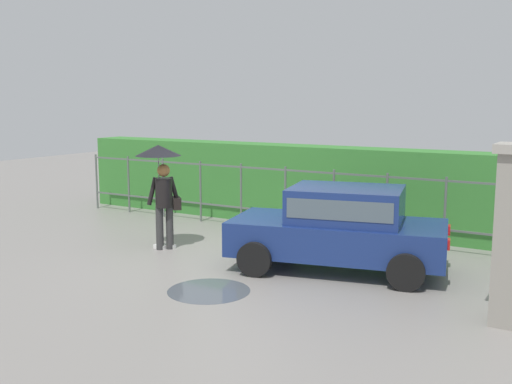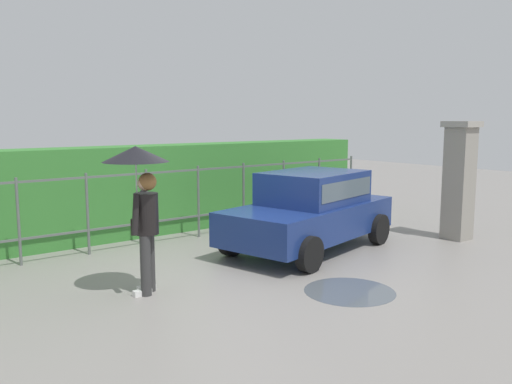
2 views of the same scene
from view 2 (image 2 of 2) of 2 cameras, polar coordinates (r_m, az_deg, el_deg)
ground_plane at (r=8.56m, az=-1.59°, el=-8.78°), size 40.00×40.00×0.00m
car at (r=9.99m, az=5.94°, el=-1.67°), size 3.97×2.50×1.48m
pedestrian at (r=7.43m, az=-12.40°, el=0.49°), size 0.91×0.91×2.10m
gate_pillar at (r=11.50m, az=21.16°, el=1.29°), size 0.60×0.60×2.42m
fence_section at (r=10.47m, az=-11.75°, el=-1.24°), size 11.86×0.05×1.50m
hedge_row at (r=11.37m, az=-14.09°, el=0.04°), size 12.81×0.90×1.90m
puddle_near at (r=7.82m, az=10.10°, el=-10.54°), size 1.31×1.31×0.00m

